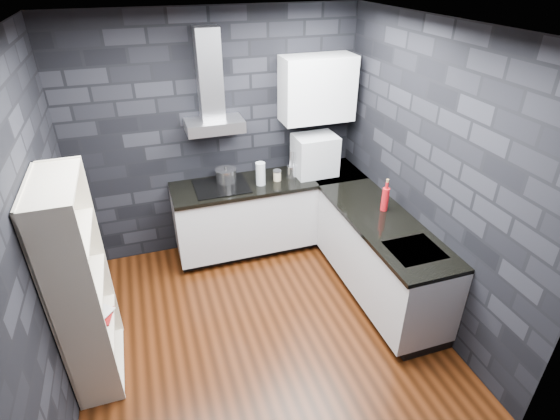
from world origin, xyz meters
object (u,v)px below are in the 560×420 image
red_bottle (385,199)px  fruit_bowl (79,287)px  pot (226,176)px  storage_jar (277,176)px  utensil_crock (291,172)px  bookshelf (81,286)px  appliance_garage (315,155)px  glass_vase (261,174)px

red_bottle → fruit_bowl: size_ratio=1.24×
pot → storage_jar: size_ratio=2.08×
utensil_crock → fruit_bowl: 2.57m
pot → bookshelf: (-1.45, -1.41, -0.08)m
utensil_crock → appliance_garage: (0.29, 0.01, 0.16)m
glass_vase → red_bottle: (1.01, -0.93, -0.01)m
fruit_bowl → bookshelf: bearing=90.0°
pot → appliance_garage: appliance_garage is taller
pot → red_bottle: (1.36, -1.10, 0.04)m
appliance_garage → red_bottle: bearing=-72.2°
glass_vase → bookshelf: (-1.80, -1.23, -0.13)m
pot → storage_jar: bearing=-13.5°
utensil_crock → bookshelf: bookshelf is taller
storage_jar → fruit_bowl: (-2.00, -1.33, -0.02)m
pot → glass_vase: (0.35, -0.17, 0.05)m
storage_jar → red_bottle: size_ratio=0.45×
pot → storage_jar: (0.56, -0.13, -0.02)m
appliance_garage → red_bottle: 1.07m
pot → utensil_crock: size_ratio=1.62×
pot → glass_vase: size_ratio=0.86×
utensil_crock → bookshelf: (-2.19, -1.30, -0.07)m
bookshelf → red_bottle: bearing=5.0°
appliance_garage → red_bottle: size_ratio=1.97×
glass_vase → bookshelf: bearing=-145.6°
fruit_bowl → utensil_crock: bearing=31.9°
pot → red_bottle: red_bottle is taller
bookshelf → utensil_crock: bearing=29.6°
bookshelf → fruit_bowl: bookshelf is taller
pot → appliance_garage: bearing=-5.2°
pot → fruit_bowl: size_ratio=1.16×
storage_jar → appliance_garage: appliance_garage is taller
red_bottle → fruit_bowl: bearing=-172.7°
fruit_bowl → glass_vase: bearing=35.7°
glass_vase → fruit_bowl: glass_vase is taller
glass_vase → storage_jar: 0.22m
appliance_garage → fruit_bowl: bearing=-151.8°
glass_vase → pot: bearing=153.8°
red_bottle → glass_vase: bearing=137.3°
pot → fruit_bowl: 2.06m
bookshelf → pot: bearing=43.0°
storage_jar → bookshelf: (-2.00, -1.27, -0.05)m
utensil_crock → red_bottle: bearing=-58.0°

